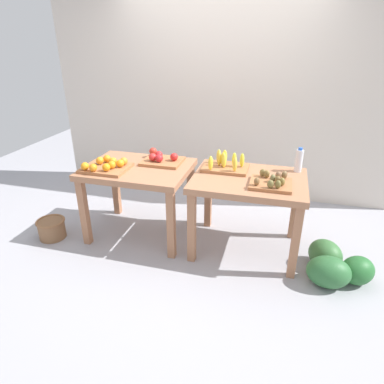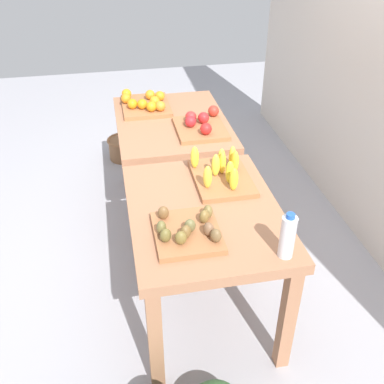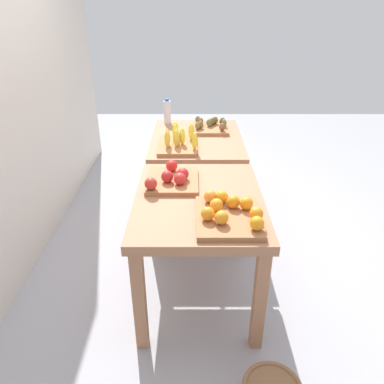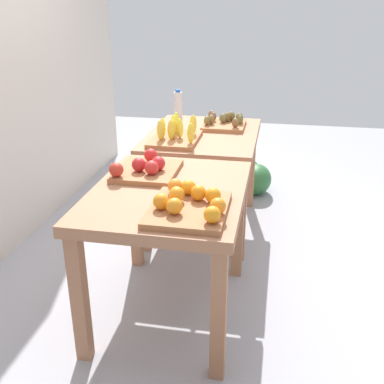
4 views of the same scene
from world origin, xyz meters
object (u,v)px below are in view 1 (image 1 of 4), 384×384
at_px(watermelon_pile, 335,265).
at_px(banana_crate, 226,165).
at_px(display_table_left, 138,177).
at_px(kiwi_bin, 272,182).
at_px(apple_bin, 161,159).
at_px(display_table_right, 248,189).
at_px(orange_bin, 106,166).
at_px(water_bottle, 299,160).
at_px(wicker_basket, 52,228).

bearing_deg(watermelon_pile, banana_crate, 158.61).
height_order(display_table_left, banana_crate, banana_crate).
bearing_deg(watermelon_pile, kiwi_bin, 167.62).
xyz_separation_m(apple_bin, watermelon_pile, (1.75, -0.44, -0.67)).
bearing_deg(kiwi_bin, display_table_right, 147.68).
distance_m(orange_bin, apple_bin, 0.56).
xyz_separation_m(kiwi_bin, water_bottle, (0.23, 0.42, 0.08)).
xyz_separation_m(display_table_left, watermelon_pile, (1.94, -0.27, -0.52)).
relative_size(apple_bin, banana_crate, 0.92).
distance_m(apple_bin, watermelon_pile, 1.93).
bearing_deg(water_bottle, watermelon_pile, -54.67).
bearing_deg(water_bottle, wicker_basket, -165.34).
height_order(apple_bin, watermelon_pile, apple_bin).
relative_size(orange_bin, watermelon_pile, 0.67).
bearing_deg(display_table_right, watermelon_pile, -17.89).
distance_m(water_bottle, wicker_basket, 2.63).
distance_m(display_table_right, watermelon_pile, 1.01).
height_order(display_table_left, orange_bin, orange_bin).
bearing_deg(banana_crate, wicker_basket, -163.85).
height_order(watermelon_pile, wicker_basket, watermelon_pile).
relative_size(display_table_right, water_bottle, 4.37).
distance_m(banana_crate, kiwi_bin, 0.54).
distance_m(display_table_right, apple_bin, 0.96).
distance_m(display_table_left, apple_bin, 0.30).
bearing_deg(wicker_basket, display_table_left, 21.66).
distance_m(banana_crate, watermelon_pile, 1.34).
height_order(orange_bin, watermelon_pile, orange_bin).
relative_size(kiwi_bin, water_bottle, 1.51).
bearing_deg(apple_bin, wicker_basket, -153.89).
height_order(orange_bin, wicker_basket, orange_bin).
height_order(display_table_right, apple_bin, apple_bin).
bearing_deg(orange_bin, display_table_right, 6.80).
bearing_deg(kiwi_bin, watermelon_pile, -12.38).
height_order(display_table_right, kiwi_bin, kiwi_bin).
distance_m(display_table_left, orange_bin, 0.34).
xyz_separation_m(apple_bin, banana_crate, (0.67, -0.02, 0.01)).
distance_m(display_table_right, wicker_basket, 2.10).
distance_m(display_table_left, water_bottle, 1.59).
xyz_separation_m(water_bottle, watermelon_pile, (0.39, -0.55, -0.75)).
relative_size(orange_bin, water_bottle, 1.85).
xyz_separation_m(apple_bin, water_bottle, (1.36, 0.11, 0.08)).
distance_m(orange_bin, kiwi_bin, 1.58).
distance_m(orange_bin, wicker_basket, 0.96).
bearing_deg(apple_bin, watermelon_pile, -14.14).
relative_size(banana_crate, wicker_basket, 1.48).
xyz_separation_m(watermelon_pile, wicker_basket, (-2.82, -0.08, -0.02)).
height_order(display_table_right, orange_bin, orange_bin).
bearing_deg(display_table_left, banana_crate, 10.21).
distance_m(kiwi_bin, watermelon_pile, 0.92).
bearing_deg(wicker_basket, kiwi_bin, 5.70).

